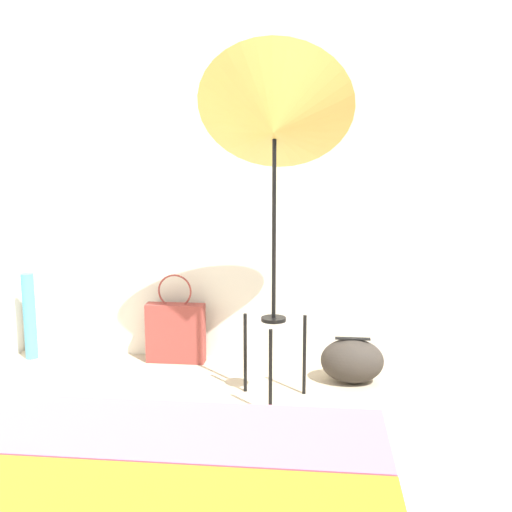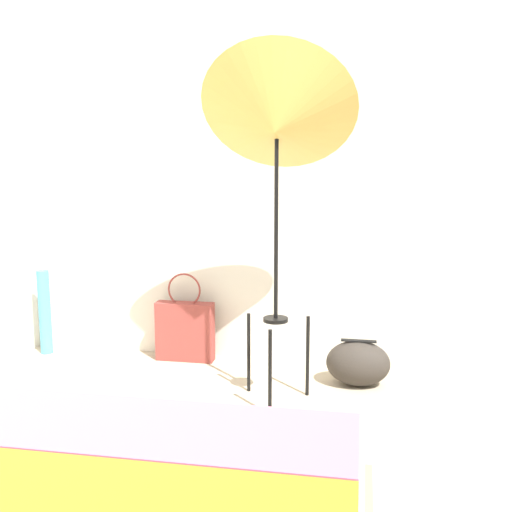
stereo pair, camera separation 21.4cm
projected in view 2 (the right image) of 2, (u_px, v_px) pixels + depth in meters
wall_back at (229, 162)px, 3.85m from camera, size 8.00×0.05×2.60m
photo_umbrella at (277, 122)px, 3.07m from camera, size 0.83×0.70×1.90m
tote_bag at (185, 330)px, 3.94m from camera, size 0.38×0.10×0.59m
duffel_bag at (358, 363)px, 3.52m from camera, size 0.37×0.27×0.27m
paper_roll at (45, 312)px, 4.06m from camera, size 0.08×0.08×0.58m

